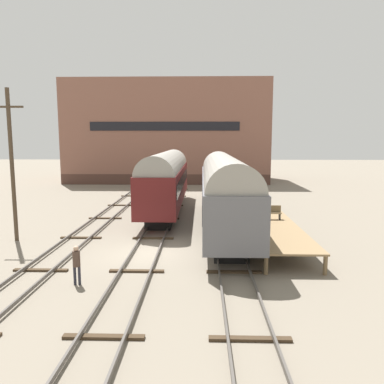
% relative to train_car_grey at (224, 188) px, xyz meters
% --- Properties ---
extents(ground_plane, '(200.00, 200.00, 0.00)m').
position_rel_train_car_grey_xyz_m(ground_plane, '(-4.61, -5.65, -2.95)').
color(ground_plane, slate).
extents(track_left, '(2.60, 60.00, 0.26)m').
position_rel_train_car_grey_xyz_m(track_left, '(-9.22, -5.65, -2.81)').
color(track_left, '#4C4742').
rests_on(track_left, ground).
extents(track_middle, '(2.60, 60.00, 0.26)m').
position_rel_train_car_grey_xyz_m(track_middle, '(-4.61, -5.65, -2.81)').
color(track_middle, '#4C4742').
rests_on(track_middle, ground).
extents(track_right, '(2.60, 60.00, 0.26)m').
position_rel_train_car_grey_xyz_m(track_right, '(0.00, -5.65, -2.81)').
color(track_right, '#4C4742').
rests_on(track_right, ground).
extents(train_car_grey, '(3.03, 18.92, 5.19)m').
position_rel_train_car_grey_xyz_m(train_car_grey, '(0.00, 0.00, 0.00)').
color(train_car_grey, black).
rests_on(train_car_grey, ground).
extents(train_car_maroon, '(2.90, 17.59, 5.22)m').
position_rel_train_car_grey_xyz_m(train_car_maroon, '(-4.61, 6.47, 0.03)').
color(train_car_maroon, black).
rests_on(train_car_maroon, ground).
extents(station_platform, '(3.04, 11.84, 1.03)m').
position_rel_train_car_grey_xyz_m(station_platform, '(2.84, -3.02, -2.01)').
color(station_platform, '#8C704C').
rests_on(station_platform, ground).
extents(bench, '(1.40, 0.40, 0.91)m').
position_rel_train_car_grey_xyz_m(bench, '(3.00, -1.24, -1.44)').
color(bench, brown).
rests_on(bench, station_platform).
extents(person_worker, '(0.32, 0.32, 1.73)m').
position_rel_train_car_grey_xyz_m(person_worker, '(-6.91, -10.27, -1.91)').
color(person_worker, '#282833').
rests_on(person_worker, ground).
extents(utility_pole, '(1.80, 0.24, 9.29)m').
position_rel_train_car_grey_xyz_m(utility_pole, '(-13.08, -3.23, 1.86)').
color(utility_pole, '#473828').
rests_on(utility_pole, ground).
extents(warehouse_building, '(29.44, 13.56, 14.74)m').
position_rel_train_car_grey_xyz_m(warehouse_building, '(-6.72, 33.04, 4.42)').
color(warehouse_building, '#4F342A').
rests_on(warehouse_building, ground).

